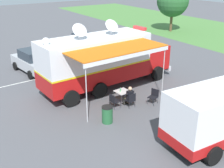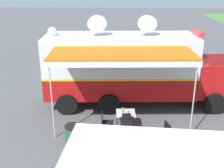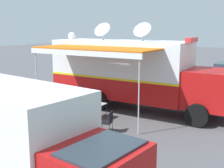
{
  "view_description": "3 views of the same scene",
  "coord_description": "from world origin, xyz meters",
  "px_view_note": "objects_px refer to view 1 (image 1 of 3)",
  "views": [
    {
      "loc": [
        14.86,
        -8.43,
        7.41
      ],
      "look_at": [
        1.98,
        -0.01,
        1.04
      ],
      "focal_mm": 44.94,
      "sensor_mm": 36.0,
      "label": 1
    },
    {
      "loc": [
        13.03,
        0.23,
        6.01
      ],
      "look_at": [
        0.46,
        -0.37,
        1.2
      ],
      "focal_mm": 44.23,
      "sensor_mm": 36.0,
      "label": 2
    },
    {
      "loc": [
        12.9,
        8.34,
        4.18
      ],
      "look_at": [
        1.66,
        0.6,
        1.54
      ],
      "focal_mm": 47.17,
      "sensor_mm": 36.0,
      "label": 3
    }
  ],
  "objects_px": {
    "trash_bin": "(107,114)",
    "car_behind_truck": "(33,61)",
    "water_bottle": "(120,90)",
    "folding_chair_beside_table": "(114,100)",
    "folding_chair_spare_by_truck": "(154,95)",
    "folding_chair_at_table": "(131,99)",
    "folding_table": "(122,92)",
    "seated_responder": "(129,96)",
    "car_far_corner": "(85,43)",
    "command_truck": "(105,59)"
  },
  "relations": [
    {
      "from": "trash_bin",
      "to": "car_behind_truck",
      "type": "xyz_separation_m",
      "value": [
        -9.59,
        -0.62,
        0.42
      ]
    },
    {
      "from": "water_bottle",
      "to": "folding_chair_beside_table",
      "type": "relative_size",
      "value": 0.26
    },
    {
      "from": "folding_chair_spare_by_truck",
      "to": "folding_chair_at_table",
      "type": "bearing_deg",
      "value": -101.68
    },
    {
      "from": "folding_table",
      "to": "water_bottle",
      "type": "distance_m",
      "value": 0.21
    },
    {
      "from": "water_bottle",
      "to": "seated_responder",
      "type": "bearing_deg",
      "value": 12.81
    },
    {
      "from": "car_far_corner",
      "to": "command_truck",
      "type": "bearing_deg",
      "value": -19.26
    },
    {
      "from": "water_bottle",
      "to": "folding_chair_at_table",
      "type": "height_order",
      "value": "water_bottle"
    },
    {
      "from": "folding_chair_at_table",
      "to": "car_far_corner",
      "type": "relative_size",
      "value": 0.2
    },
    {
      "from": "folding_chair_spare_by_truck",
      "to": "car_behind_truck",
      "type": "height_order",
      "value": "car_behind_truck"
    },
    {
      "from": "folding_chair_spare_by_truck",
      "to": "car_behind_truck",
      "type": "distance_m",
      "value": 10.08
    },
    {
      "from": "folding_chair_beside_table",
      "to": "trash_bin",
      "type": "distance_m",
      "value": 1.62
    },
    {
      "from": "seated_responder",
      "to": "water_bottle",
      "type": "bearing_deg",
      "value": -167.19
    },
    {
      "from": "seated_responder",
      "to": "car_behind_truck",
      "type": "bearing_deg",
      "value": -163.09
    },
    {
      "from": "command_truck",
      "to": "folding_chair_spare_by_truck",
      "type": "height_order",
      "value": "command_truck"
    },
    {
      "from": "trash_bin",
      "to": "car_far_corner",
      "type": "bearing_deg",
      "value": 156.66
    },
    {
      "from": "water_bottle",
      "to": "car_far_corner",
      "type": "bearing_deg",
      "value": 162.39
    },
    {
      "from": "command_truck",
      "to": "folding_chair_spare_by_truck",
      "type": "xyz_separation_m",
      "value": [
        3.7,
        1.06,
        -1.43
      ]
    },
    {
      "from": "folding_chair_at_table",
      "to": "car_behind_truck",
      "type": "relative_size",
      "value": 0.2
    },
    {
      "from": "folding_table",
      "to": "folding_chair_spare_by_truck",
      "type": "height_order",
      "value": "folding_chair_spare_by_truck"
    },
    {
      "from": "folding_chair_at_table",
      "to": "car_behind_truck",
      "type": "distance_m",
      "value": 9.29
    },
    {
      "from": "trash_bin",
      "to": "folding_chair_at_table",
      "type": "bearing_deg",
      "value": 108.92
    },
    {
      "from": "car_behind_truck",
      "to": "water_bottle",
      "type": "bearing_deg",
      "value": 17.23
    },
    {
      "from": "folding_chair_at_table",
      "to": "folding_table",
      "type": "bearing_deg",
      "value": -177.44
    },
    {
      "from": "command_truck",
      "to": "car_far_corner",
      "type": "distance_m",
      "value": 8.65
    },
    {
      "from": "command_truck",
      "to": "water_bottle",
      "type": "distance_m",
      "value": 2.85
    },
    {
      "from": "command_truck",
      "to": "car_behind_truck",
      "type": "height_order",
      "value": "command_truck"
    },
    {
      "from": "water_bottle",
      "to": "seated_responder",
      "type": "distance_m",
      "value": 0.69
    },
    {
      "from": "command_truck",
      "to": "folding_chair_at_table",
      "type": "xyz_separation_m",
      "value": [
        3.4,
        -0.4,
        -1.43
      ]
    },
    {
      "from": "folding_chair_at_table",
      "to": "seated_responder",
      "type": "relative_size",
      "value": 0.7
    },
    {
      "from": "folding_chair_at_table",
      "to": "folding_chair_spare_by_truck",
      "type": "relative_size",
      "value": 1.0
    },
    {
      "from": "water_bottle",
      "to": "car_behind_truck",
      "type": "distance_m",
      "value": 8.44
    },
    {
      "from": "folding_chair_beside_table",
      "to": "seated_responder",
      "type": "relative_size",
      "value": 0.7
    },
    {
      "from": "seated_responder",
      "to": "car_behind_truck",
      "type": "height_order",
      "value": "car_behind_truck"
    },
    {
      "from": "seated_responder",
      "to": "trash_bin",
      "type": "relative_size",
      "value": 1.37
    },
    {
      "from": "seated_responder",
      "to": "command_truck",
      "type": "bearing_deg",
      "value": 172.76
    },
    {
      "from": "folding_chair_spare_by_truck",
      "to": "car_behind_truck",
      "type": "bearing_deg",
      "value": -155.91
    },
    {
      "from": "folding_chair_beside_table",
      "to": "car_behind_truck",
      "type": "height_order",
      "value": "car_behind_truck"
    },
    {
      "from": "car_behind_truck",
      "to": "car_far_corner",
      "type": "xyz_separation_m",
      "value": [
        -2.61,
        5.89,
        0.0
      ]
    },
    {
      "from": "folding_chair_spare_by_truck",
      "to": "trash_bin",
      "type": "height_order",
      "value": "trash_bin"
    },
    {
      "from": "command_truck",
      "to": "car_far_corner",
      "type": "relative_size",
      "value": 2.24
    },
    {
      "from": "water_bottle",
      "to": "car_behind_truck",
      "type": "xyz_separation_m",
      "value": [
        -8.06,
        -2.5,
        0.05
      ]
    },
    {
      "from": "folding_table",
      "to": "trash_bin",
      "type": "height_order",
      "value": "trash_bin"
    },
    {
      "from": "water_bottle",
      "to": "folding_chair_spare_by_truck",
      "type": "bearing_deg",
      "value": 54.84
    },
    {
      "from": "water_bottle",
      "to": "folding_chair_spare_by_truck",
      "type": "relative_size",
      "value": 0.26
    },
    {
      "from": "folding_chair_beside_table",
      "to": "car_far_corner",
      "type": "height_order",
      "value": "car_far_corner"
    },
    {
      "from": "seated_responder",
      "to": "car_far_corner",
      "type": "bearing_deg",
      "value": 164.02
    },
    {
      "from": "command_truck",
      "to": "seated_responder",
      "type": "distance_m",
      "value": 3.49
    },
    {
      "from": "car_behind_truck",
      "to": "car_far_corner",
      "type": "distance_m",
      "value": 6.44
    },
    {
      "from": "folding_chair_at_table",
      "to": "car_behind_truck",
      "type": "xyz_separation_m",
      "value": [
        -8.89,
        -2.66,
        0.37
      ]
    },
    {
      "from": "folding_table",
      "to": "trash_bin",
      "type": "relative_size",
      "value": 0.93
    }
  ]
}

